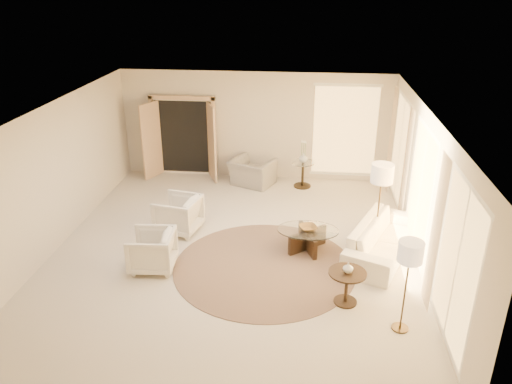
# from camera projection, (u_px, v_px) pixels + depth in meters

# --- Properties ---
(room) EXTENTS (7.04, 8.04, 2.83)m
(room) POSITION_uv_depth(u_px,v_px,m) (232.00, 185.00, 9.32)
(room) COLOR beige
(room) RESTS_ON ground
(windows_right) EXTENTS (0.10, 6.40, 2.40)m
(windows_right) POSITION_uv_depth(u_px,v_px,m) (420.00, 193.00, 9.09)
(windows_right) COLOR #F0B960
(windows_right) RESTS_ON room
(window_back_corner) EXTENTS (1.70, 0.10, 2.40)m
(window_back_corner) POSITION_uv_depth(u_px,v_px,m) (345.00, 131.00, 12.71)
(window_back_corner) COLOR #F0B960
(window_back_corner) RESTS_ON room
(curtains_right) EXTENTS (0.06, 5.20, 2.60)m
(curtains_right) POSITION_uv_depth(u_px,v_px,m) (409.00, 177.00, 9.94)
(curtains_right) COLOR #CCB293
(curtains_right) RESTS_ON room
(french_doors) EXTENTS (1.95, 0.66, 2.16)m
(french_doors) POSITION_uv_depth(u_px,v_px,m) (183.00, 138.00, 13.12)
(french_doors) COLOR tan
(french_doors) RESTS_ON room
(area_rug) EXTENTS (4.00, 4.00, 0.01)m
(area_rug) POSITION_uv_depth(u_px,v_px,m) (264.00, 266.00, 9.31)
(area_rug) COLOR #422D23
(area_rug) RESTS_ON room
(sofa) EXTENTS (1.75, 2.49, 0.68)m
(sofa) POSITION_uv_depth(u_px,v_px,m) (383.00, 239.00, 9.59)
(sofa) COLOR silver
(sofa) RESTS_ON room
(armchair_left) EXTENTS (0.93, 0.97, 0.86)m
(armchair_left) POSITION_uv_depth(u_px,v_px,m) (178.00, 213.00, 10.45)
(armchair_left) COLOR silver
(armchair_left) RESTS_ON room
(armchair_right) EXTENTS (0.79, 0.84, 0.81)m
(armchair_right) POSITION_uv_depth(u_px,v_px,m) (152.00, 249.00, 9.12)
(armchair_right) COLOR silver
(armchair_right) RESTS_ON room
(accent_chair) EXTENTS (1.22, 1.02, 0.91)m
(accent_chair) POSITION_uv_depth(u_px,v_px,m) (252.00, 168.00, 12.80)
(accent_chair) COLOR gray
(accent_chair) RESTS_ON room
(coffee_table) EXTENTS (1.47, 1.47, 0.44)m
(coffee_table) POSITION_uv_depth(u_px,v_px,m) (308.00, 237.00, 9.79)
(coffee_table) COLOR black
(coffee_table) RESTS_ON room
(end_table) EXTENTS (0.62, 0.62, 0.59)m
(end_table) POSITION_uv_depth(u_px,v_px,m) (347.00, 282.00, 8.14)
(end_table) COLOR black
(end_table) RESTS_ON room
(side_table) EXTENTS (0.57, 0.57, 0.67)m
(side_table) POSITION_uv_depth(u_px,v_px,m) (303.00, 172.00, 12.69)
(side_table) COLOR #2F2518
(side_table) RESTS_ON room
(floor_lamp_near) EXTENTS (0.43, 0.43, 1.75)m
(floor_lamp_near) POSITION_uv_depth(u_px,v_px,m) (382.00, 177.00, 9.42)
(floor_lamp_near) COLOR #2F2518
(floor_lamp_near) RESTS_ON room
(floor_lamp_far) EXTENTS (0.37, 0.37, 1.52)m
(floor_lamp_far) POSITION_uv_depth(u_px,v_px,m) (410.00, 256.00, 7.16)
(floor_lamp_far) COLOR #2F2518
(floor_lamp_far) RESTS_ON room
(bowl) EXTENTS (0.43, 0.43, 0.08)m
(bowl) POSITION_uv_depth(u_px,v_px,m) (308.00, 228.00, 9.71)
(bowl) COLOR brown
(bowl) RESTS_ON coffee_table
(end_vase) EXTENTS (0.22, 0.22, 0.18)m
(end_vase) POSITION_uv_depth(u_px,v_px,m) (348.00, 268.00, 8.03)
(end_vase) COLOR silver
(end_vase) RESTS_ON end_table
(side_vase) EXTENTS (0.29, 0.29, 0.24)m
(side_vase) POSITION_uv_depth(u_px,v_px,m) (303.00, 158.00, 12.54)
(side_vase) COLOR silver
(side_vase) RESTS_ON side_table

